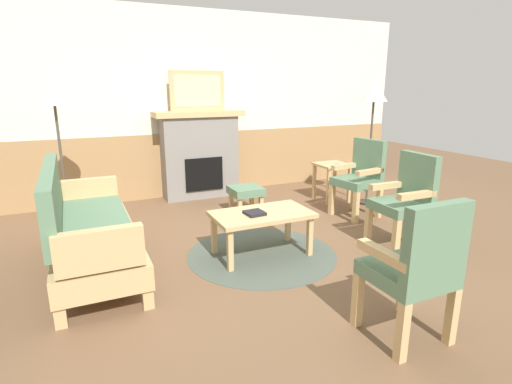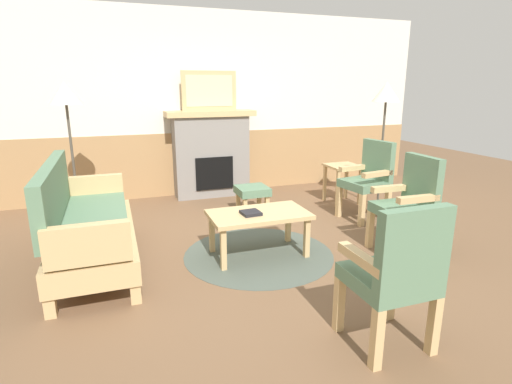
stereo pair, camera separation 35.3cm
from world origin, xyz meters
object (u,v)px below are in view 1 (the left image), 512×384
at_px(footstool, 246,193).
at_px(armchair_front_left, 416,265).
at_px(fireplace, 200,154).
at_px(floor_lamp_by_chairs, 374,100).
at_px(armchair_by_window_left, 406,197).
at_px(coffee_table, 262,218).
at_px(side_table, 332,171).
at_px(framed_picture, 197,91).
at_px(book_on_table, 255,213).
at_px(couch, 88,230).
at_px(floor_lamp_by_couch, 54,103).
at_px(armchair_near_fireplace, 361,174).

distance_m(footstool, armchair_front_left, 2.96).
xyz_separation_m(fireplace, floor_lamp_by_chairs, (2.04, -1.35, 0.80)).
distance_m(armchair_by_window_left, floor_lamp_by_chairs, 1.84).
bearing_deg(coffee_table, side_table, 36.97).
distance_m(framed_picture, coffee_table, 2.62).
bearing_deg(floor_lamp_by_chairs, book_on_table, -155.38).
relative_size(couch, floor_lamp_by_couch, 1.07).
height_order(footstool, armchair_near_fireplace, armchair_near_fireplace).
height_order(coffee_table, floor_lamp_by_couch, floor_lamp_by_couch).
bearing_deg(footstool, book_on_table, -109.84).
bearing_deg(armchair_front_left, armchair_near_fireplace, 58.40).
height_order(armchair_near_fireplace, floor_lamp_by_couch, floor_lamp_by_couch).
xyz_separation_m(side_table, floor_lamp_by_chairs, (0.38, -0.33, 1.02)).
distance_m(fireplace, couch, 2.65).
relative_size(book_on_table, armchair_near_fireplace, 0.18).
xyz_separation_m(armchair_front_left, floor_lamp_by_chairs, (1.85, 2.66, 0.91)).
bearing_deg(framed_picture, floor_lamp_by_chairs, -33.59).
bearing_deg(floor_lamp_by_chairs, framed_picture, 146.41).
bearing_deg(armchair_near_fireplace, floor_lamp_by_couch, 163.89).
relative_size(framed_picture, side_table, 1.45).
bearing_deg(armchair_front_left, fireplace, 92.70).
height_order(fireplace, book_on_table, fireplace).
bearing_deg(armchair_front_left, footstool, 88.18).
height_order(coffee_table, armchair_by_window_left, armchair_by_window_left).
distance_m(coffee_table, floor_lamp_by_couch, 2.59).
relative_size(side_table, floor_lamp_by_chairs, 0.33).
bearing_deg(side_table, coffee_table, -143.03).
bearing_deg(book_on_table, armchair_near_fireplace, 19.82).
bearing_deg(framed_picture, book_on_table, -94.56).
relative_size(framed_picture, couch, 0.44).
distance_m(footstool, armchair_by_window_left, 2.02).
xyz_separation_m(fireplace, couch, (-1.66, -2.04, -0.26)).
height_order(coffee_table, floor_lamp_by_chairs, floor_lamp_by_chairs).
bearing_deg(armchair_by_window_left, coffee_table, 162.91).
xyz_separation_m(fireplace, armchair_near_fireplace, (1.59, -1.73, -0.11)).
bearing_deg(floor_lamp_by_couch, book_on_table, -44.76).
distance_m(coffee_table, armchair_front_left, 1.70).
height_order(couch, armchair_front_left, same).
xyz_separation_m(framed_picture, armchair_front_left, (0.19, -4.01, -1.02)).
xyz_separation_m(coffee_table, armchair_by_window_left, (1.42, -0.44, 0.15)).
bearing_deg(armchair_by_window_left, armchair_front_left, -132.68).
relative_size(footstool, floor_lamp_by_couch, 0.24).
height_order(book_on_table, armchair_by_window_left, armchair_by_window_left).
height_order(framed_picture, armchair_front_left, framed_picture).
bearing_deg(book_on_table, couch, 167.31).
bearing_deg(armchair_near_fireplace, book_on_table, -160.18).
relative_size(couch, armchair_by_window_left, 1.84).
bearing_deg(fireplace, floor_lamp_by_couch, -157.93).
bearing_deg(floor_lamp_by_couch, couch, -82.43).
relative_size(couch, armchair_near_fireplace, 1.84).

